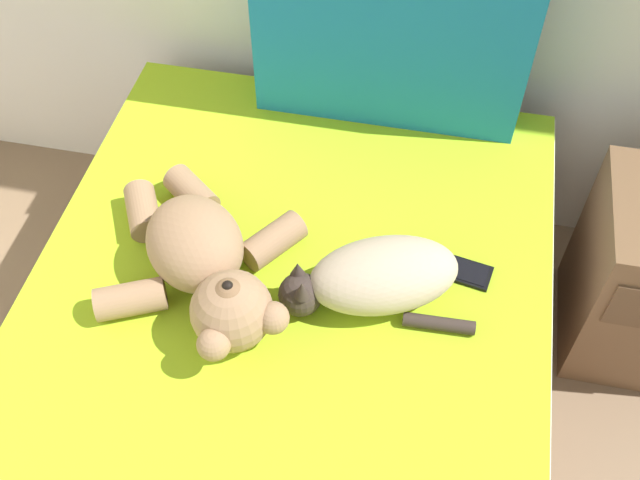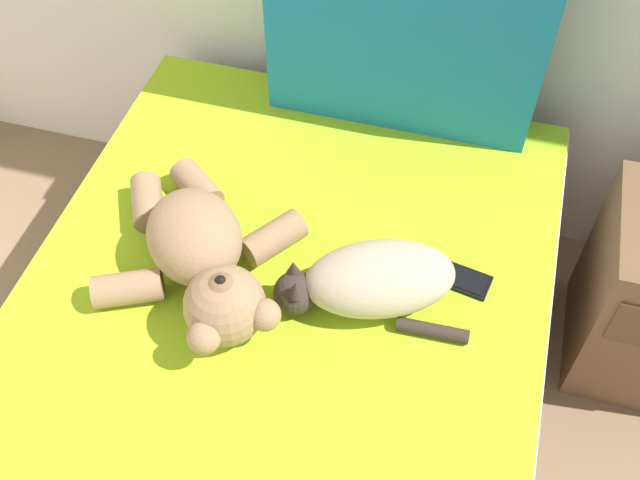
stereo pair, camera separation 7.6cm
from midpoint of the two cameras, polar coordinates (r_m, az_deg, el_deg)
bed at (r=1.89m, az=-3.22°, el=-13.66°), size 1.26×1.95×0.56m
patterned_cushion at (r=2.01m, az=7.62°, el=14.81°), size 0.71×0.15×0.49m
cat at (r=1.67m, az=5.24°, el=-3.14°), size 0.44×0.30×0.15m
teddy_bear at (r=1.70m, az=-7.65°, el=-1.35°), size 0.50×0.55×0.19m
cell_phone at (r=1.79m, az=11.73°, el=-2.88°), size 0.16×0.10×0.01m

